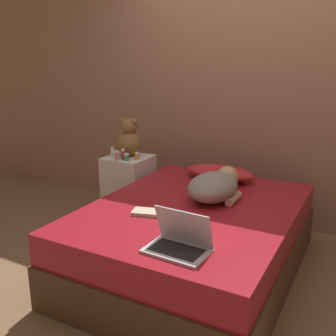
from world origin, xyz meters
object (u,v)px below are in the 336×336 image
teddy_bear (129,139)px  book (149,212)px  bottle_pink (117,156)px  bottle_red (123,154)px  bottle_amber (137,156)px  bottle_white (112,152)px  person_lying (215,186)px  bottle_green (126,157)px  bottle_clear (115,155)px  laptop (179,242)px  pillow (220,173)px

teddy_bear → book: 1.24m
bottle_pink → bottle_red: 0.07m
bottle_amber → bottle_white: bearing=-176.5°
person_lying → bottle_green: person_lying is taller
teddy_bear → bottle_green: bearing=-65.2°
bottle_green → bottle_red: size_ratio=0.65×
person_lying → bottle_green: (-0.97, 0.24, 0.05)m
person_lying → bottle_clear: 1.14m
bottle_pink → bottle_red: (0.03, 0.06, 0.01)m
bottle_amber → bottle_pink: size_ratio=0.77×
laptop → teddy_bear: 1.77m
bottle_clear → bottle_pink: size_ratio=0.86×
laptop → book: laptop is taller
bottle_green → pillow: bearing=14.5°
bottle_white → bottle_pink: same height
person_lying → bottle_white: bearing=165.2°
laptop → bottle_red: (-1.16, 1.14, 0.12)m
bottle_amber → book: size_ratio=0.28×
pillow → bottle_amber: size_ratio=8.86×
bottle_green → bottle_clear: (-0.14, 0.01, 0.01)m
bottle_amber → bottle_red: bearing=-153.1°
laptop → bottle_red: bearing=138.4°
person_lying → bottle_clear: bearing=166.9°
person_lying → bottle_amber: 0.96m
teddy_bear → bottle_amber: bearing=-33.4°
bottle_pink → bottle_amber: bearing=40.6°
pillow → bottle_amber: bearing=-169.8°
bottle_clear → person_lying: bearing=-12.8°
pillow → bottle_white: bearing=-171.5°
bottle_pink → bottle_white: bearing=140.7°
bottle_white → bottle_green: bearing=-16.9°
bottle_amber → bottle_red: bottle_red is taller
pillow → bottle_pink: bottle_pink is taller
person_lying → bottle_red: (-1.02, 0.26, 0.07)m
pillow → laptop: laptop is taller
bottle_red → laptop: bearing=-44.6°
pillow → bottle_clear: 0.99m
bottle_white → bottle_clear: bottle_white is taller
teddy_bear → bottle_green: (0.08, -0.17, -0.13)m
bottle_red → bottle_amber: bearing=26.9°
bottle_clear → bottle_pink: (0.06, -0.05, 0.01)m
person_lying → laptop: bearing=-81.4°
pillow → teddy_bear: size_ratio=1.68×
laptop → bottle_clear: 1.69m
teddy_bear → bottle_pink: teddy_bear is taller
bottle_pink → teddy_bear: bearing=91.5°
teddy_bear → laptop: bearing=-47.4°
person_lying → teddy_bear: teddy_bear is taller
pillow → bottle_green: (-0.83, -0.21, 0.09)m
pillow → laptop: bearing=-78.2°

